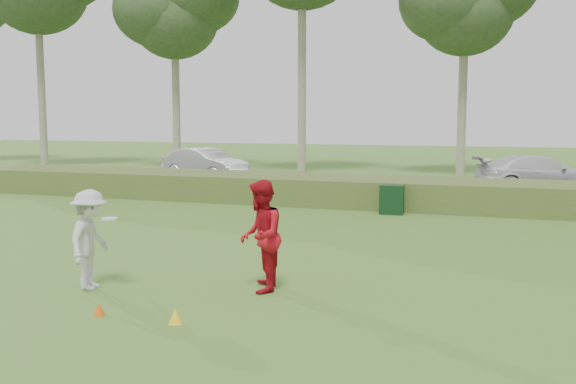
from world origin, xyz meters
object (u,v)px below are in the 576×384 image
at_px(cone_orange, 99,309).
at_px(player_red, 261,236).
at_px(utility_cabinet, 392,200).
at_px(car_mid, 205,164).
at_px(player_white, 90,239).
at_px(cone_yellow, 175,316).
at_px(car_right, 540,174).

bearing_deg(cone_orange, player_red, 50.03).
relative_size(utility_cabinet, car_mid, 0.20).
bearing_deg(player_white, cone_yellow, -128.14).
relative_size(player_white, car_right, 0.35).
xyz_separation_m(player_white, player_red, (2.79, 0.83, 0.09)).
height_order(player_red, utility_cabinet, player_red).
height_order(cone_orange, car_mid, car_mid).
bearing_deg(cone_yellow, car_right, 73.96).
height_order(player_white, cone_yellow, player_white).
xyz_separation_m(player_white, car_mid, (-6.87, 17.81, -0.06)).
xyz_separation_m(utility_cabinet, car_mid, (-10.14, 7.58, 0.35)).
bearing_deg(car_right, car_mid, 71.10).
relative_size(car_mid, car_right, 0.91).
bearing_deg(car_mid, utility_cabinet, -107.47).
relative_size(cone_orange, car_right, 0.04).
height_order(cone_yellow, car_mid, car_mid).
xyz_separation_m(car_mid, car_right, (14.54, -0.31, -0.02)).
bearing_deg(car_mid, cone_yellow, -134.92).
relative_size(cone_orange, cone_yellow, 0.84).
bearing_deg(cone_yellow, car_mid, 115.77).
bearing_deg(cone_yellow, player_red, 76.51).
bearing_deg(car_right, player_white, 138.63).
distance_m(cone_orange, car_mid, 20.64).
height_order(utility_cabinet, car_right, car_right).
relative_size(player_white, cone_orange, 9.04).
xyz_separation_m(cone_yellow, car_right, (5.37, 18.69, 0.66)).
bearing_deg(player_red, player_white, -90.96).
height_order(player_red, car_right, player_red).
relative_size(cone_orange, utility_cabinet, 0.21).
distance_m(car_mid, car_right, 14.55).
xyz_separation_m(player_red, utility_cabinet, (0.48, 9.40, -0.50)).
distance_m(cone_yellow, car_mid, 21.11).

